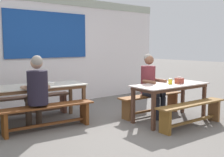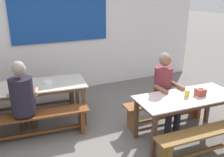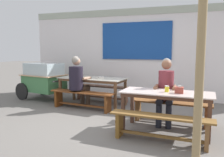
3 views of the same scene
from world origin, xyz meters
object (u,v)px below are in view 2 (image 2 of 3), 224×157
person_right_near_table (165,87)px  dining_table_far (33,89)px  bench_near_back (166,107)px  bench_far_front (36,122)px  soup_bowl (47,82)px  condiment_jar (187,93)px  person_left_back_turned (23,96)px  bench_far_back (34,96)px  tissue_box (200,92)px  dining_table_near (186,101)px  bench_near_front (207,138)px

person_right_near_table → dining_table_far: bearing=153.5°
bench_near_back → dining_table_far: bearing=156.1°
bench_far_front → soup_bowl: (0.30, 0.51, 0.44)m
condiment_jar → soup_bowl: 2.33m
person_left_back_turned → condiment_jar: size_ratio=11.81×
bench_far_back → bench_far_front: (-0.11, -1.03, -0.00)m
bench_far_front → condiment_jar: bearing=-23.6°
condiment_jar → tissue_box: bearing=-14.0°
bench_near_back → bench_far_back: bearing=144.7°
dining_table_far → condiment_jar: size_ratio=16.72×
bench_far_front → tissue_box: size_ratio=12.21×
tissue_box → condiment_jar: size_ratio=1.25×
bench_far_back → soup_bowl: (0.20, -0.53, 0.44)m
person_right_near_table → condiment_jar: bearing=-80.8°
condiment_jar → soup_bowl: (-1.83, 1.44, -0.03)m
tissue_box → bench_near_back: bearing=108.2°
bench_near_back → soup_bowl: 2.12m
person_left_back_turned → person_right_near_table: bearing=-14.3°
tissue_box → person_right_near_table: bearing=119.4°
tissue_box → soup_bowl: tissue_box is taller
soup_bowl → condiment_jar: bearing=-38.2°
condiment_jar → soup_bowl: size_ratio=0.65×
bench_far_back → person_left_back_turned: size_ratio=1.31×
bench_far_front → person_right_near_table: bearing=-13.2°
person_left_back_turned → tissue_box: size_ratio=9.42×
person_right_near_table → condiment_jar: size_ratio=11.72×
dining_table_far → person_right_near_table: person_right_near_table is taller
dining_table_far → bench_far_back: (0.05, 0.52, -0.35)m
bench_far_back → tissue_box: tissue_box is taller
bench_far_front → bench_far_back: bearing=84.2°
dining_table_near → bench_far_front: (-2.13, 0.94, -0.34)m
dining_table_near → tissue_box: size_ratio=11.65×
dining_table_far → person_left_back_turned: bearing=-114.4°
bench_near_front → person_right_near_table: person_right_near_table is taller
condiment_jar → person_left_back_turned: bearing=156.1°
bench_far_back → condiment_jar: bearing=-44.1°
bench_far_front → person_right_near_table: 2.15m
bench_far_back → person_right_near_table: 2.51m
bench_far_front → person_right_near_table: person_right_near_table is taller
dining_table_far → bench_near_front: size_ratio=1.14×
bench_far_front → bench_near_front: same height
bench_far_back → condiment_jar: 2.86m
person_right_near_table → person_left_back_turned: 2.27m
dining_table_near → tissue_box: 0.26m
bench_far_front → bench_near_back: same height
dining_table_far → bench_near_front: 2.86m
condiment_jar → bench_near_back: bearing=87.4°
dining_table_near → condiment_jar: size_ratio=14.60×
bench_near_back → soup_bowl: bearing=153.5°
person_right_near_table → bench_far_back: bearing=142.2°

